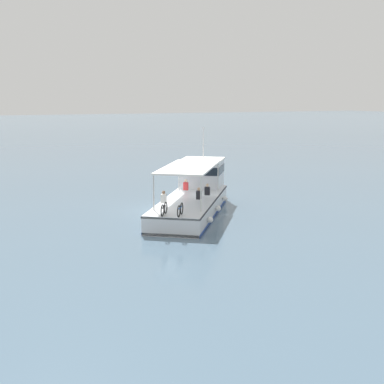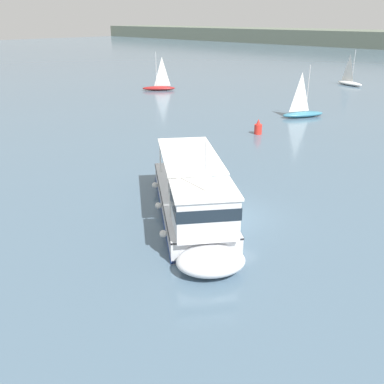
{
  "view_description": "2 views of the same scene",
  "coord_description": "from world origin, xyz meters",
  "px_view_note": "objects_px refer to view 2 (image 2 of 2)",
  "views": [
    {
      "loc": [
        -30.91,
        12.66,
        7.39
      ],
      "look_at": [
        -1.52,
        -1.44,
        1.4
      ],
      "focal_mm": 48.17,
      "sensor_mm": 36.0,
      "label": 1
    },
    {
      "loc": [
        13.35,
        -16.3,
        10.03
      ],
      "look_at": [
        -1.52,
        -1.44,
        1.4
      ],
      "focal_mm": 40.01,
      "sensor_mm": 36.0,
      "label": 2
    }
  ],
  "objects_px": {
    "sailboat_off_bow": "(159,87)",
    "channel_buoy": "(258,128)",
    "sailboat_mid_channel": "(350,82)",
    "ferry_main": "(195,206)",
    "sailboat_far_right": "(303,112)"
  },
  "relations": [
    {
      "from": "sailboat_off_bow",
      "to": "channel_buoy",
      "type": "xyz_separation_m",
      "value": [
        25.73,
        -10.25,
        0.03
      ]
    },
    {
      "from": "channel_buoy",
      "to": "sailboat_off_bow",
      "type": "bearing_deg",
      "value": 158.27
    },
    {
      "from": "sailboat_mid_channel",
      "to": "sailboat_off_bow",
      "type": "bearing_deg",
      "value": -125.38
    },
    {
      "from": "channel_buoy",
      "to": "sailboat_mid_channel",
      "type": "bearing_deg",
      "value": 103.29
    },
    {
      "from": "ferry_main",
      "to": "sailboat_mid_channel",
      "type": "relative_size",
      "value": 2.23
    },
    {
      "from": "sailboat_far_right",
      "to": "channel_buoy",
      "type": "bearing_deg",
      "value": -83.94
    },
    {
      "from": "sailboat_mid_channel",
      "to": "channel_buoy",
      "type": "height_order",
      "value": "sailboat_mid_channel"
    },
    {
      "from": "ferry_main",
      "to": "sailboat_mid_channel",
      "type": "xyz_separation_m",
      "value": [
        -17.15,
        52.21,
        -0.47
      ]
    },
    {
      "from": "ferry_main",
      "to": "channel_buoy",
      "type": "distance_m",
      "value": 19.48
    },
    {
      "from": "sailboat_off_bow",
      "to": "channel_buoy",
      "type": "height_order",
      "value": "sailboat_off_bow"
    },
    {
      "from": "sailboat_far_right",
      "to": "sailboat_off_bow",
      "type": "distance_m",
      "value": 24.77
    },
    {
      "from": "sailboat_off_bow",
      "to": "sailboat_far_right",
      "type": "bearing_deg",
      "value": -2.32
    },
    {
      "from": "sailboat_off_bow",
      "to": "channel_buoy",
      "type": "distance_m",
      "value": 27.7
    },
    {
      "from": "sailboat_mid_channel",
      "to": "ferry_main",
      "type": "bearing_deg",
      "value": -71.81
    },
    {
      "from": "sailboat_mid_channel",
      "to": "sailboat_off_bow",
      "type": "xyz_separation_m",
      "value": [
        -17.49,
        -24.63,
        0.0
      ]
    }
  ]
}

